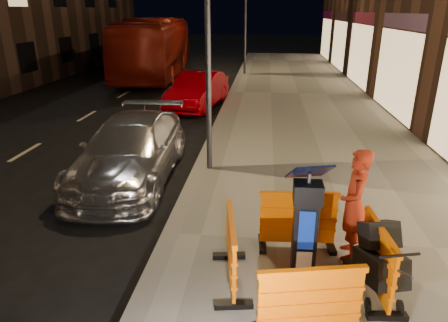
# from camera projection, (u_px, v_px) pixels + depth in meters

# --- Properties ---
(ground_plane) EXTENTS (120.00, 120.00, 0.00)m
(ground_plane) POSITION_uv_depth(u_px,v_px,m) (171.00, 241.00, 6.74)
(ground_plane) COLOR black
(ground_plane) RESTS_ON ground
(sidewalk) EXTENTS (6.00, 60.00, 0.15)m
(sidewalk) POSITION_uv_depth(u_px,v_px,m) (353.00, 247.00, 6.43)
(sidewalk) COLOR gray
(sidewalk) RESTS_ON ground
(kerb) EXTENTS (0.30, 60.00, 0.15)m
(kerb) POSITION_uv_depth(u_px,v_px,m) (171.00, 237.00, 6.72)
(kerb) COLOR slate
(kerb) RESTS_ON ground
(parking_kiosk) EXTENTS (0.59, 0.59, 1.69)m
(parking_kiosk) POSITION_uv_depth(u_px,v_px,m) (305.00, 231.00, 5.13)
(parking_kiosk) COLOR black
(parking_kiosk) RESTS_ON sidewalk
(barrier_front) EXTENTS (1.29, 0.73, 0.95)m
(barrier_front) POSITION_uv_depth(u_px,v_px,m) (310.00, 305.00, 4.38)
(barrier_front) COLOR #F86500
(barrier_front) RESTS_ON sidewalk
(barrier_back) EXTENTS (1.24, 0.57, 0.95)m
(barrier_back) POSITION_uv_depth(u_px,v_px,m) (298.00, 220.00, 6.15)
(barrier_back) COLOR #F86500
(barrier_back) RESTS_ON sidewalk
(barrier_kerbside) EXTENTS (0.67, 1.27, 0.95)m
(barrier_kerbside) POSITION_uv_depth(u_px,v_px,m) (231.00, 251.00, 5.36)
(barrier_kerbside) COLOR #F86500
(barrier_kerbside) RESTS_ON sidewalk
(barrier_bldgside) EXTENTS (0.59, 1.25, 0.95)m
(barrier_bldgside) POSITION_uv_depth(u_px,v_px,m) (377.00, 260.00, 5.18)
(barrier_bldgside) COLOR #F86500
(barrier_bldgside) RESTS_ON sidewalk
(car_silver) EXTENTS (2.09, 4.82, 1.38)m
(car_silver) POSITION_uv_depth(u_px,v_px,m) (134.00, 178.00, 9.27)
(car_silver) COLOR silver
(car_silver) RESTS_ON ground
(car_red) EXTENTS (2.07, 4.36, 1.38)m
(car_red) POSITION_uv_depth(u_px,v_px,m) (198.00, 108.00, 15.94)
(car_red) COLOR #A7000C
(car_red) RESTS_ON ground
(bus_doubledecker) EXTENTS (3.79, 11.86, 3.25)m
(bus_doubledecker) POSITION_uv_depth(u_px,v_px,m) (157.00, 75.00, 23.69)
(bus_doubledecker) COLOR maroon
(bus_doubledecker) RESTS_ON ground
(man) EXTENTS (0.47, 0.66, 1.70)m
(man) POSITION_uv_depth(u_px,v_px,m) (354.00, 205.00, 5.80)
(man) COLOR #A32711
(man) RESTS_ON sidewalk
(stroller) EXTENTS (0.67, 0.87, 0.96)m
(stroller) POSITION_uv_depth(u_px,v_px,m) (381.00, 264.00, 5.08)
(stroller) COLOR black
(stroller) RESTS_ON sidewalk
(street_lamp_mid) EXTENTS (0.12, 0.12, 6.00)m
(street_lamp_mid) POSITION_uv_depth(u_px,v_px,m) (208.00, 36.00, 8.39)
(street_lamp_mid) COLOR #3F3F44
(street_lamp_mid) RESTS_ON sidewalk
(street_lamp_far) EXTENTS (0.12, 0.12, 6.00)m
(street_lamp_far) POSITION_uv_depth(u_px,v_px,m) (245.00, 19.00, 22.34)
(street_lamp_far) COLOR #3F3F44
(street_lamp_far) RESTS_ON sidewalk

